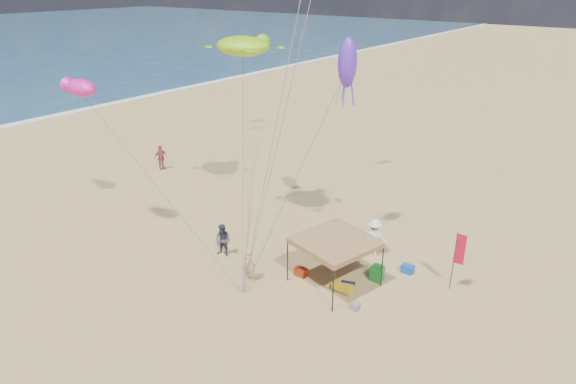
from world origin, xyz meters
name	(u,v)px	position (x,y,z in m)	size (l,w,h in m)	color
ground	(244,303)	(0.00, 0.00, 0.00)	(280.00, 280.00, 0.00)	tan
canopy_tent	(336,222)	(2.13, 3.54, 3.00)	(5.68, 5.68, 3.60)	black
feather_flag	(459,252)	(6.49, 6.26, 1.85)	(0.42, 0.06, 2.75)	black
cooler_red	(301,272)	(0.62, 3.14, 0.19)	(0.54, 0.38, 0.38)	#A62F0D
cooler_blue	(408,269)	(4.32, 6.32, 0.19)	(0.54, 0.38, 0.38)	#1443A9
bag_navy	(348,285)	(2.84, 3.56, 0.18)	(0.36, 0.36, 0.60)	#0C1936
bag_orange	(347,240)	(0.70, 6.97, 0.18)	(0.36, 0.36, 0.60)	orange
chair_green	(377,273)	(3.51, 4.92, 0.35)	(0.50, 0.50, 0.70)	#157824
chair_yellow	(317,249)	(0.18, 5.06, 0.35)	(0.50, 0.50, 0.70)	gold
crate_grey	(355,306)	(3.84, 2.46, 0.14)	(0.34, 0.30, 0.28)	slate
beach_cart	(343,287)	(2.77, 3.28, 0.20)	(0.90, 0.50, 0.24)	gold
person_near_a	(250,265)	(-0.95, 1.48, 0.79)	(0.58, 0.38, 1.58)	tan
person_near_b	(223,240)	(-3.39, 2.30, 0.82)	(0.80, 0.62, 1.65)	#323644
person_near_c	(374,237)	(2.29, 6.80, 0.94)	(1.22, 0.70, 1.88)	white
person_far_a	(161,157)	(-15.20, 8.19, 0.87)	(1.02, 0.42, 1.74)	#AC4842
turtle_kite	(243,46)	(-5.12, 6.04, 9.34)	(2.85, 2.28, 0.95)	#8ACC14
fish_kite	(81,88)	(-10.14, 0.21, 7.62)	(1.91, 0.96, 0.85)	#E7189F
squid_kite	(347,63)	(0.13, 7.17, 8.90)	(0.86, 0.86, 2.24)	#5726C9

